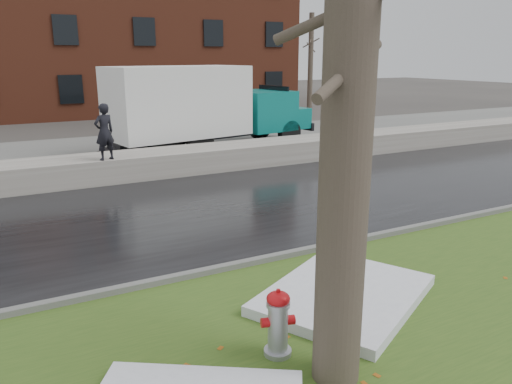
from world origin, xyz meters
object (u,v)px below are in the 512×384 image
box_truck (202,107)px  tree (349,77)px  worker (104,132)px  fire_hydrant (278,320)px

box_truck → tree: bearing=-116.2°
worker → box_truck: bearing=-159.4°
tree → worker: tree is taller
tree → worker: (-0.43, 10.40, -1.89)m
fire_hydrant → worker: worker is taller
tree → box_truck: tree is taller
fire_hydrant → tree: size_ratio=0.13×
fire_hydrant → box_truck: size_ratio=0.09×
tree → box_truck: bearing=74.1°
tree → worker: bearing=92.4°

